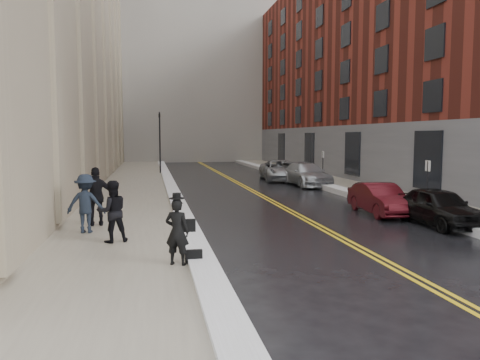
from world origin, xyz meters
name	(u,v)px	position (x,y,z in m)	size (l,w,h in m)	color
ground	(310,284)	(0.00, 0.00, 0.00)	(160.00, 160.00, 0.00)	black
sidewalk_left	(130,195)	(-4.50, 16.00, 0.07)	(4.00, 64.00, 0.15)	gray
sidewalk_right	(365,190)	(9.00, 16.00, 0.07)	(3.00, 64.00, 0.15)	gray
lane_stripe_a	(255,193)	(2.38, 16.00, 0.00)	(0.12, 64.00, 0.01)	gold
lane_stripe_b	(259,193)	(2.62, 16.00, 0.00)	(0.12, 64.00, 0.01)	gold
snow_ridge_left	(173,193)	(-2.20, 16.00, 0.13)	(0.70, 60.80, 0.26)	white
snow_ridge_right	(335,189)	(7.15, 16.00, 0.15)	(0.85, 60.80, 0.30)	white
building_right	(431,59)	(17.50, 23.00, 9.00)	(14.00, 50.00, 18.00)	maroon
tower_far_right	(258,19)	(14.00, 66.00, 22.00)	(22.00, 18.00, 44.00)	slate
traffic_signal	(160,138)	(-2.60, 30.00, 3.08)	(0.18, 0.15, 5.20)	black
parking_sign_near	(427,181)	(7.90, 8.00, 1.36)	(0.06, 0.35, 2.23)	black
parking_sign_far	(323,164)	(7.90, 20.00, 1.36)	(0.06, 0.35, 2.23)	black
car_black	(439,207)	(6.80, 5.52, 0.69)	(1.63, 4.05, 1.38)	black
car_maroon	(380,199)	(5.90, 8.18, 0.64)	(1.36, 3.91, 1.29)	#420B11
car_silver_near	(307,174)	(6.58, 19.45, 0.74)	(2.08, 5.12, 1.49)	#A0A3A7
car_silver_far	(280,170)	(5.85, 23.17, 0.74)	(2.47, 5.36, 1.49)	#9B9FA3
pedestrian_main	(177,232)	(-2.80, 1.57, 0.95)	(0.59, 0.38, 1.61)	black
pedestrian_a	(112,211)	(-4.51, 4.36, 1.05)	(0.88, 0.68, 1.81)	black
pedestrian_b	(86,203)	(-5.45, 5.90, 1.09)	(1.22, 0.70, 1.88)	black
pedestrian_c	(97,197)	(-5.24, 7.08, 1.16)	(1.18, 0.49, 2.02)	black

